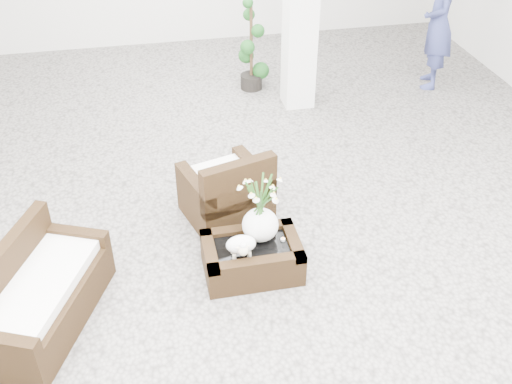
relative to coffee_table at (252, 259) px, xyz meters
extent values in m
plane|color=gray|center=(0.13, 0.52, -0.16)|extent=(11.00, 11.00, 0.00)
cube|color=#311F0E|center=(0.00, 0.00, 0.00)|extent=(0.90, 0.60, 0.31)
ellipsoid|color=white|center=(-0.12, -0.10, 0.26)|extent=(0.28, 0.23, 0.21)
cylinder|color=white|center=(0.30, 0.02, 0.17)|extent=(0.04, 0.04, 0.03)
cube|color=#311F0E|center=(-0.10, 0.91, 0.27)|extent=(0.98, 0.96, 0.85)
cube|color=#311F0E|center=(-1.86, -0.25, 0.22)|extent=(1.17, 1.55, 0.75)
imported|color=navy|center=(3.43, 3.50, 0.79)|extent=(0.67, 0.80, 1.89)
camera|label=1|loc=(-0.83, -4.19, 3.80)|focal=42.44mm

